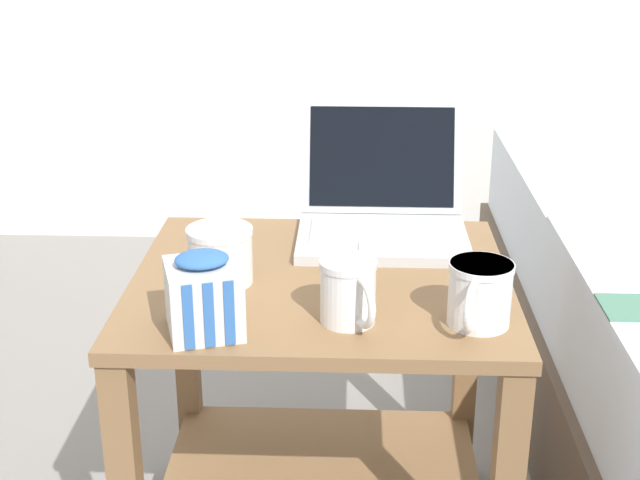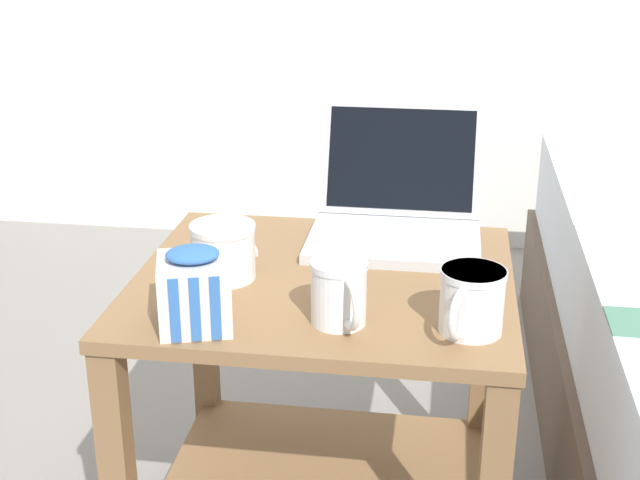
% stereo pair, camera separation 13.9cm
% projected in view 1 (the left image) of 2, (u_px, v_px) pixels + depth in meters
% --- Properties ---
extents(bedside_table, '(0.61, 0.55, 0.56)m').
position_uv_depth(bedside_table, '(321.00, 383.00, 1.53)').
color(bedside_table, olive).
rests_on(bedside_table, ground_plane).
extents(laptop, '(0.30, 0.30, 0.22)m').
position_uv_depth(laptop, '(382.00, 211.00, 1.62)').
color(laptop, '#B7BABC').
rests_on(laptop, bedside_table).
extents(mug_front_left, '(0.08, 0.12, 0.10)m').
position_uv_depth(mug_front_left, '(349.00, 289.00, 1.28)').
color(mug_front_left, white).
rests_on(mug_front_left, bedside_table).
extents(mug_front_right, '(0.09, 0.13, 0.09)m').
position_uv_depth(mug_front_right, '(480.00, 291.00, 1.27)').
color(mug_front_right, white).
rests_on(mug_front_right, bedside_table).
extents(mug_mid_center, '(0.11, 0.15, 0.09)m').
position_uv_depth(mug_mid_center, '(220.00, 252.00, 1.42)').
color(mug_mid_center, white).
rests_on(mug_mid_center, bedside_table).
extents(snack_bag, '(0.13, 0.13, 0.12)m').
position_uv_depth(snack_bag, '(204.00, 296.00, 1.25)').
color(snack_bag, silver).
rests_on(snack_bag, bedside_table).
extents(cell_phone, '(0.12, 0.17, 0.01)m').
position_uv_depth(cell_phone, '(220.00, 243.00, 1.58)').
color(cell_phone, '#B7BABC').
rests_on(cell_phone, bedside_table).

